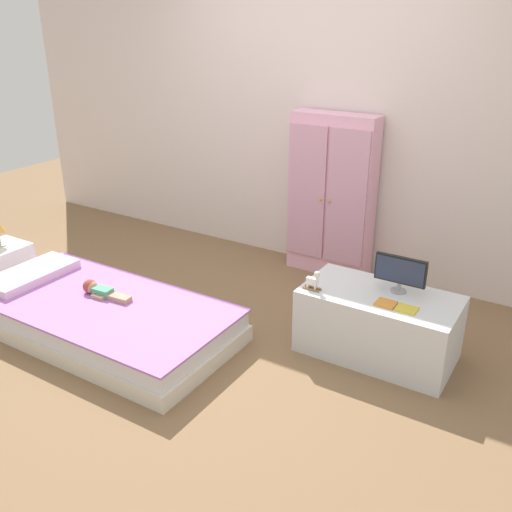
# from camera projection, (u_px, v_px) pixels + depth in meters

# --- Properties ---
(ground_plane) EXTENTS (10.00, 10.00, 0.02)m
(ground_plane) POSITION_uv_depth(u_px,v_px,m) (207.00, 338.00, 3.85)
(ground_plane) COLOR brown
(back_wall) EXTENTS (6.40, 0.05, 2.70)m
(back_wall) POSITION_uv_depth(u_px,v_px,m) (317.00, 105.00, 4.54)
(back_wall) COLOR silver
(back_wall) RESTS_ON ground_plane
(bed) EXTENTS (1.84, 0.92, 0.24)m
(bed) POSITION_uv_depth(u_px,v_px,m) (103.00, 318.00, 3.85)
(bed) COLOR silver
(bed) RESTS_ON ground_plane
(pillow) EXTENTS (0.32, 0.66, 0.06)m
(pillow) POSITION_uv_depth(u_px,v_px,m) (31.00, 274.00, 4.14)
(pillow) COLOR silver
(pillow) RESTS_ON bed
(doll) EXTENTS (0.39, 0.14, 0.10)m
(doll) POSITION_uv_depth(u_px,v_px,m) (98.00, 290.00, 3.88)
(doll) COLOR #4CA375
(doll) RESTS_ON bed
(nightstand) EXTENTS (0.35, 0.35, 0.35)m
(nightstand) POSITION_uv_depth(u_px,v_px,m) (4.00, 266.00, 4.48)
(nightstand) COLOR white
(nightstand) RESTS_ON ground_plane
(wardrobe) EXTENTS (0.70, 0.25, 1.33)m
(wardrobe) POSITION_uv_depth(u_px,v_px,m) (332.00, 196.00, 4.57)
(wardrobe) COLOR #EFADCC
(wardrobe) RESTS_ON ground_plane
(tv_stand) EXTENTS (0.96, 0.51, 0.43)m
(tv_stand) POSITION_uv_depth(u_px,v_px,m) (378.00, 324.00, 3.57)
(tv_stand) COLOR silver
(tv_stand) RESTS_ON ground_plane
(tv_monitor) EXTENTS (0.32, 0.10, 0.24)m
(tv_monitor) POSITION_uv_depth(u_px,v_px,m) (400.00, 272.00, 3.46)
(tv_monitor) COLOR #99999E
(tv_monitor) RESTS_ON tv_stand
(rocking_horse_toy) EXTENTS (0.11, 0.04, 0.13)m
(rocking_horse_toy) POSITION_uv_depth(u_px,v_px,m) (314.00, 280.00, 3.51)
(rocking_horse_toy) COLOR #8E6642
(rocking_horse_toy) RESTS_ON tv_stand
(book_orange) EXTENTS (0.12, 0.11, 0.01)m
(book_orange) POSITION_uv_depth(u_px,v_px,m) (386.00, 303.00, 3.36)
(book_orange) COLOR orange
(book_orange) RESTS_ON tv_stand
(book_yellow) EXTENTS (0.12, 0.11, 0.01)m
(book_yellow) POSITION_uv_depth(u_px,v_px,m) (407.00, 309.00, 3.29)
(book_yellow) COLOR gold
(book_yellow) RESTS_ON tv_stand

